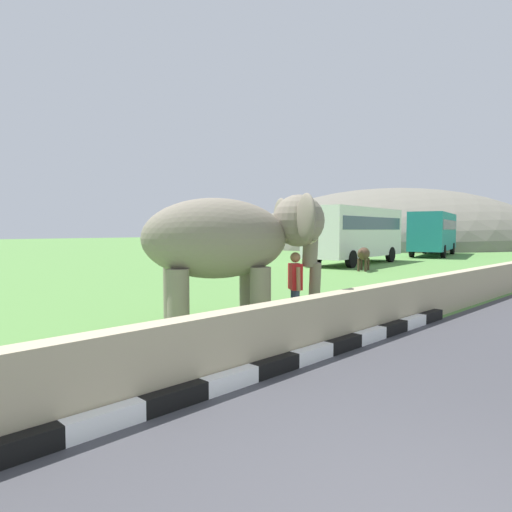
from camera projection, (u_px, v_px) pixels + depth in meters
striped_curb at (142, 409)px, 5.10m from camera, size 16.20×0.20×0.24m
barrier_parapet at (265, 337)px, 6.95m from camera, size 28.00×0.36×1.00m
elephant at (233, 241)px, 9.57m from camera, size 3.96×3.42×2.94m
person_handler at (295, 285)px, 10.04m from camera, size 0.46×0.60×1.66m
bus_white at (355, 231)px, 28.17m from camera, size 9.24×3.52×3.50m
bus_teal at (434, 230)px, 37.15m from camera, size 9.86×4.93×3.50m
cow_near at (363, 254)px, 23.44m from camera, size 1.90×1.12×1.23m
hill_east at (396, 245)px, 62.36m from camera, size 46.33×37.07×15.38m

